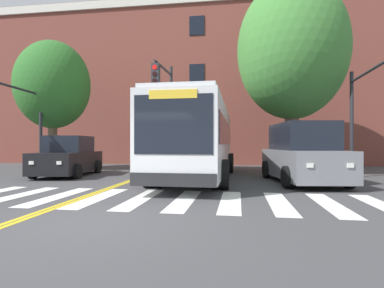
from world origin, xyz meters
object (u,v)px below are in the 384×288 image
(street_tree_curbside_large, at_px, (292,51))
(street_tree_curbside_small, at_px, (53,85))
(city_bus, at_px, (199,139))
(traffic_light_far_corner, at_px, (18,110))
(traffic_light_overhead, at_px, (165,99))
(car_grey_far_lane, at_px, (302,155))
(traffic_light_near_corner, at_px, (370,99))
(car_black_near_lane, at_px, (69,158))

(street_tree_curbside_large, relative_size, street_tree_curbside_small, 1.32)
(city_bus, relative_size, traffic_light_far_corner, 2.31)
(city_bus, xyz_separation_m, street_tree_curbside_small, (-8.90, 2.81, 3.19))
(city_bus, relative_size, traffic_light_overhead, 1.90)
(car_grey_far_lane, bearing_deg, traffic_light_overhead, 158.93)
(traffic_light_near_corner, bearing_deg, traffic_light_overhead, 165.55)
(traffic_light_far_corner, bearing_deg, car_grey_far_lane, -2.95)
(car_grey_far_lane, bearing_deg, city_bus, 165.20)
(car_grey_far_lane, height_order, traffic_light_far_corner, traffic_light_far_corner)
(street_tree_curbside_large, bearing_deg, city_bus, -148.82)
(street_tree_curbside_large, xyz_separation_m, street_tree_curbside_small, (-13.38, 0.09, -1.37))
(street_tree_curbside_large, bearing_deg, traffic_light_overhead, -166.62)
(car_black_near_lane, distance_m, traffic_light_far_corner, 3.23)
(traffic_light_near_corner, distance_m, street_tree_curbside_large, 5.27)
(car_black_near_lane, bearing_deg, street_tree_curbside_large, 14.04)
(traffic_light_near_corner, height_order, street_tree_curbside_small, street_tree_curbside_small)
(traffic_light_far_corner, height_order, street_tree_curbside_large, street_tree_curbside_large)
(street_tree_curbside_small, bearing_deg, traffic_light_near_corner, -13.68)
(traffic_light_overhead, distance_m, street_tree_curbside_small, 7.34)
(car_black_near_lane, distance_m, traffic_light_near_corner, 13.18)
(traffic_light_near_corner, bearing_deg, traffic_light_far_corner, 177.97)
(traffic_light_far_corner, xyz_separation_m, street_tree_curbside_large, (13.02, 3.16, 3.19))
(car_grey_far_lane, bearing_deg, street_tree_curbside_small, 163.35)
(traffic_light_far_corner, bearing_deg, car_black_near_lane, 11.66)
(traffic_light_overhead, xyz_separation_m, street_tree_curbside_small, (-7.07, 1.60, 1.18))
(traffic_light_overhead, relative_size, street_tree_curbside_large, 0.57)
(traffic_light_far_corner, bearing_deg, street_tree_curbside_small, 96.36)
(traffic_light_far_corner, xyz_separation_m, street_tree_curbside_small, (-0.36, 3.25, 1.82))
(car_black_near_lane, height_order, car_grey_far_lane, car_grey_far_lane)
(city_bus, distance_m, traffic_light_far_corner, 8.66)
(traffic_light_overhead, relative_size, street_tree_curbside_small, 0.75)
(traffic_light_overhead, xyz_separation_m, street_tree_curbside_large, (6.32, 1.50, 2.55))
(car_grey_far_lane, xyz_separation_m, street_tree_curbside_large, (0.33, 3.81, 5.20))
(car_black_near_lane, height_order, street_tree_curbside_small, street_tree_curbside_small)
(car_black_near_lane, bearing_deg, traffic_light_overhead, 14.97)
(traffic_light_far_corner, height_order, street_tree_curbside_small, street_tree_curbside_small)
(city_bus, relative_size, street_tree_curbside_large, 1.09)
(car_black_near_lane, relative_size, street_tree_curbside_small, 0.61)
(traffic_light_overhead, height_order, street_tree_curbside_small, street_tree_curbside_small)
(traffic_light_overhead, bearing_deg, car_black_near_lane, -165.03)
(city_bus, distance_m, car_grey_far_lane, 4.34)
(car_grey_far_lane, distance_m, traffic_light_overhead, 6.94)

